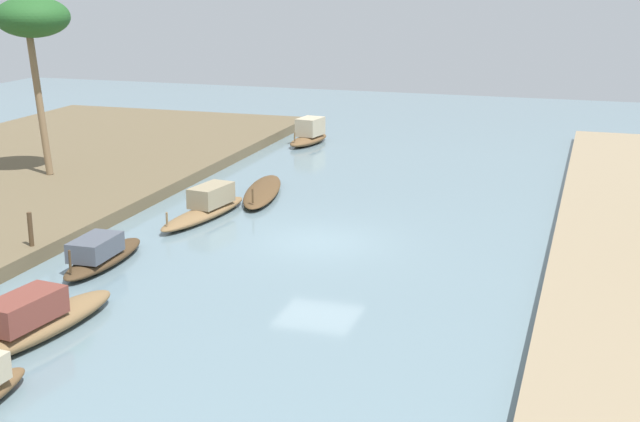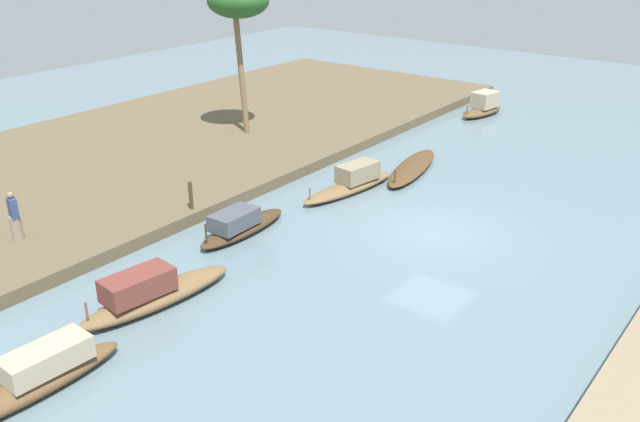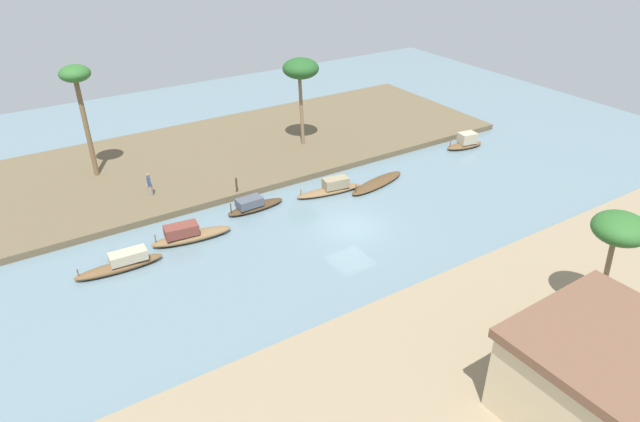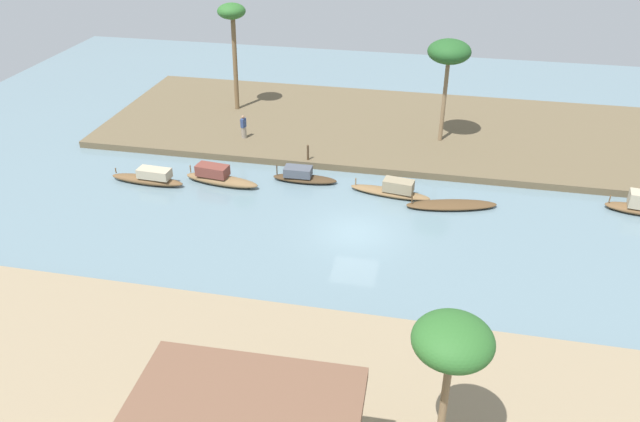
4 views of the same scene
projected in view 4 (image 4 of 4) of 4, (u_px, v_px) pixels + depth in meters
name	position (u px, v px, depth m)	size (l,w,h in m)	color
river_water	(356.00, 233.00, 32.63)	(69.50, 69.50, 0.00)	slate
riverbank_left	(386.00, 127.00, 44.75)	(40.58, 14.83, 0.45)	brown
sampan_near_left_bank	(451.00, 205.00, 34.88)	(5.33, 2.31, 0.83)	brown
sampan_with_tall_canopy	(393.00, 190.00, 35.99)	(4.91, 1.68, 1.07)	brown
sampan_midstream	(219.00, 177.00, 37.30)	(4.87, 1.66, 1.17)	brown
sampan_upstream_small	(149.00, 178.00, 37.31)	(4.78, 1.20, 1.05)	brown
sampan_with_red_awning	(639.00, 205.00, 34.24)	(3.40, 1.55, 1.27)	brown
sampan_open_hull	(302.00, 176.00, 37.59)	(4.01, 1.13, 0.98)	#47331E
person_on_near_bank	(244.00, 128.00, 42.16)	(0.44, 0.45, 1.63)	gray
mooring_post	(308.00, 152.00, 39.18)	(0.14, 0.14, 1.02)	#4C3823
palm_tree_left_near	(449.00, 53.00, 39.36)	(2.81, 2.81, 6.84)	#7F6647
palm_tree_left_far	(232.00, 19.00, 44.18)	(2.05, 2.05, 7.87)	brown
palm_tree_right_tall	(453.00, 343.00, 17.85)	(2.45, 2.45, 5.44)	#7F6647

